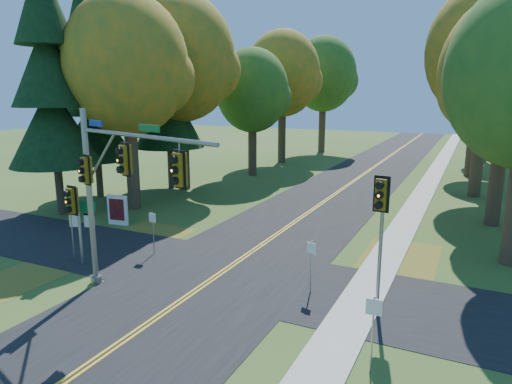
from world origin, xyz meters
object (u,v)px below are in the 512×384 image
at_px(traffic_mast, 112,180).
at_px(info_kiosk, 118,210).
at_px(east_signal_pole, 381,209).
at_px(route_sign_cluster, 82,218).

bearing_deg(traffic_mast, info_kiosk, 149.86).
bearing_deg(info_kiosk, traffic_mast, -55.29).
xyz_separation_m(traffic_mast, east_signal_pole, (9.15, 3.43, -0.86)).
distance_m(east_signal_pole, info_kiosk, 17.03).
relative_size(route_sign_cluster, info_kiosk, 1.68).
distance_m(east_signal_pole, route_sign_cluster, 13.48).
height_order(east_signal_pole, info_kiosk, east_signal_pole).
bearing_deg(traffic_mast, east_signal_pole, 37.76).
height_order(route_sign_cluster, info_kiosk, route_sign_cluster).
relative_size(traffic_mast, east_signal_pole, 1.53).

